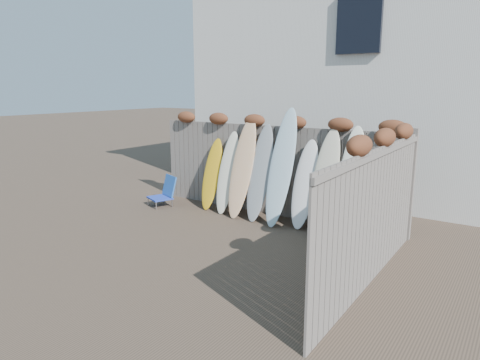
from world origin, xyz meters
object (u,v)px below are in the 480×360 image
Objects in this scene: wooden_crate at (347,240)px; lattice_panel at (381,203)px; surfboard_0 at (212,174)px; beach_chair at (165,192)px.

lattice_panel is (0.39, 0.44, 0.60)m from wooden_crate.
wooden_crate is at bearing -17.11° from surfboard_0.
surfboard_0 reaches higher than beach_chair.
beach_chair is at bearing 165.80° from lattice_panel.
lattice_panel is at bearing -9.76° from surfboard_0.
surfboard_0 is (1.11, 0.46, 0.49)m from beach_chair.
surfboard_0 reaches higher than wooden_crate.
beach_chair is 1.29m from surfboard_0.
beach_chair is at bearing -157.22° from surfboard_0.
beach_chair is at bearing 171.56° from wooden_crate.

